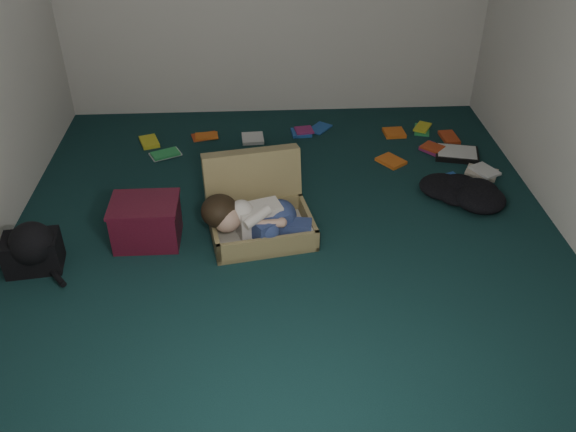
{
  "coord_description": "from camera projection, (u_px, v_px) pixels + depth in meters",
  "views": [
    {
      "loc": [
        -0.18,
        -3.43,
        2.62
      ],
      "look_at": [
        0.0,
        -0.15,
        0.35
      ],
      "focal_mm": 38.0,
      "sensor_mm": 36.0,
      "label": 1
    }
  ],
  "objects": [
    {
      "name": "floor",
      "position": [
        287.0,
        245.0,
        4.32
      ],
      "size": [
        4.5,
        4.5,
        0.0
      ],
      "primitive_type": "plane",
      "color": "#102E2E",
      "rests_on": "ground"
    },
    {
      "name": "wall_front",
      "position": [
        328.0,
        360.0,
        1.73
      ],
      "size": [
        4.5,
        0.0,
        4.5
      ],
      "primitive_type": "plane",
      "rotation": [
        -1.57,
        0.0,
        0.0
      ],
      "color": "silver",
      "rests_on": "ground"
    },
    {
      "name": "suitcase",
      "position": [
        258.0,
        208.0,
        4.42
      ],
      "size": [
        0.83,
        0.81,
        0.53
      ],
      "rotation": [
        0.0,
        0.0,
        0.18
      ],
      "color": "#978653",
      "rests_on": "floor"
    },
    {
      "name": "person",
      "position": [
        255.0,
        218.0,
        4.24
      ],
      "size": [
        0.79,
        0.39,
        0.33
      ],
      "rotation": [
        0.0,
        0.0,
        0.18
      ],
      "color": "white",
      "rests_on": "suitcase"
    },
    {
      "name": "maroon_bin",
      "position": [
        146.0,
        222.0,
        4.27
      ],
      "size": [
        0.47,
        0.37,
        0.32
      ],
      "rotation": [
        0.0,
        0.0,
        0.0
      ],
      "color": "#4E0F20",
      "rests_on": "floor"
    },
    {
      "name": "backpack",
      "position": [
        32.0,
        251.0,
        4.04
      ],
      "size": [
        0.49,
        0.41,
        0.27
      ],
      "primitive_type": null,
      "rotation": [
        0.0,
        0.0,
        0.13
      ],
      "color": "black",
      "rests_on": "floor"
    },
    {
      "name": "clothing_pile",
      "position": [
        459.0,
        191.0,
        4.76
      ],
      "size": [
        0.58,
        0.53,
        0.15
      ],
      "primitive_type": null,
      "rotation": [
        0.0,
        0.0,
        -0.31
      ],
      "color": "black",
      "rests_on": "floor"
    },
    {
      "name": "paper_tray",
      "position": [
        457.0,
        154.0,
        5.37
      ],
      "size": [
        0.42,
        0.36,
        0.05
      ],
      "rotation": [
        0.0,
        0.0,
        -0.24
      ],
      "color": "black",
      "rests_on": "floor"
    },
    {
      "name": "book_scatter",
      "position": [
        347.0,
        149.0,
        5.47
      ],
      "size": [
        3.07,
        1.57,
        0.02
      ],
      "color": "yellow",
      "rests_on": "floor"
    }
  ]
}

